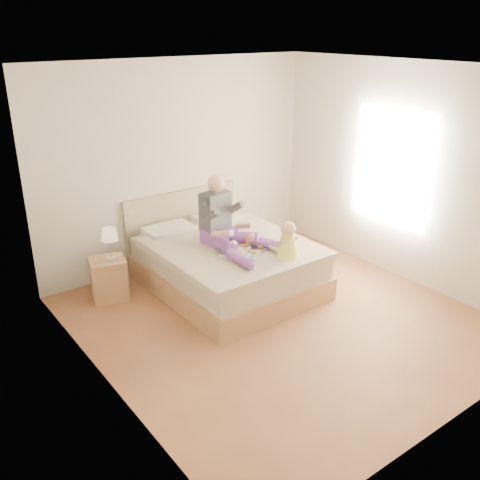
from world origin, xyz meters
TOP-DOWN VIEW (x-y plane):
  - room at (0.08, 0.01)m, footprint 4.02×4.22m
  - bed at (0.00, 1.08)m, footprint 1.70×2.18m
  - nightstand at (-1.30, 1.62)m, footprint 0.49×0.46m
  - lamp at (-1.27, 1.56)m, footprint 0.20×0.20m
  - adult at (-0.06, 0.94)m, footprint 0.72×1.09m
  - tray at (-0.05, 0.61)m, footprint 0.61×0.55m
  - baby at (0.29, 0.25)m, footprint 0.29×0.38m

SIDE VIEW (x-z plane):
  - nightstand at x=-1.30m, z-range 0.00..0.50m
  - bed at x=0.00m, z-range -0.18..0.82m
  - tray at x=-0.05m, z-range 0.57..0.71m
  - baby at x=0.29m, z-range 0.57..1.00m
  - lamp at x=-1.27m, z-range 0.60..1.01m
  - adult at x=-0.06m, z-range 0.43..1.30m
  - room at x=0.08m, z-range 0.15..2.87m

